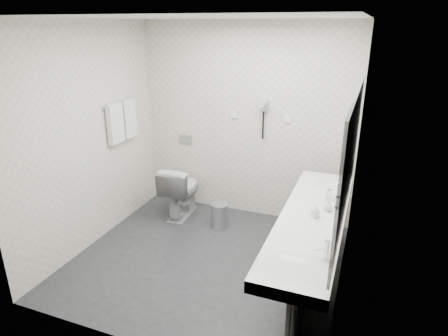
% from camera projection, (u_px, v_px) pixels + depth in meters
% --- Properties ---
extents(floor, '(2.80, 2.80, 0.00)m').
position_uv_depth(floor, '(206.00, 260.00, 4.30)').
color(floor, '#242528').
rests_on(floor, ground).
extents(ceiling, '(2.80, 2.80, 0.00)m').
position_uv_depth(ceiling, '(202.00, 17.00, 3.42)').
color(ceiling, silver).
rests_on(ceiling, wall_back).
extents(wall_back, '(2.80, 0.00, 2.80)m').
position_uv_depth(wall_back, '(245.00, 123.00, 5.00)').
color(wall_back, beige).
rests_on(wall_back, floor).
extents(wall_front, '(2.80, 0.00, 2.80)m').
position_uv_depth(wall_front, '(130.00, 206.00, 2.72)').
color(wall_front, beige).
rests_on(wall_front, floor).
extents(wall_left, '(0.00, 2.60, 2.60)m').
position_uv_depth(wall_left, '(89.00, 138.00, 4.33)').
color(wall_left, beige).
rests_on(wall_left, floor).
extents(wall_right, '(0.00, 2.60, 2.60)m').
position_uv_depth(wall_right, '(352.00, 170.00, 3.39)').
color(wall_right, beige).
rests_on(wall_right, floor).
extents(vanity_counter, '(0.55, 2.20, 0.10)m').
position_uv_depth(vanity_counter, '(312.00, 221.00, 3.46)').
color(vanity_counter, silver).
rests_on(vanity_counter, floor).
extents(vanity_panel, '(0.03, 2.15, 0.75)m').
position_uv_depth(vanity_panel, '(311.00, 262.00, 3.60)').
color(vanity_panel, gray).
rests_on(vanity_panel, floor).
extents(vanity_post_far, '(0.06, 0.06, 0.75)m').
position_uv_depth(vanity_post_far, '(328.00, 214.00, 4.50)').
color(vanity_post_far, silver).
rests_on(vanity_post_far, floor).
extents(mirror, '(0.02, 2.20, 1.05)m').
position_uv_depth(mirror, '(351.00, 155.00, 3.15)').
color(mirror, '#B2BCC6').
rests_on(mirror, wall_right).
extents(basin_near, '(0.40, 0.31, 0.05)m').
position_uv_depth(basin_near, '(298.00, 256.00, 2.88)').
color(basin_near, silver).
rests_on(basin_near, vanity_counter).
extents(basin_far, '(0.40, 0.31, 0.05)m').
position_uv_depth(basin_far, '(322.00, 190.00, 4.02)').
color(basin_far, silver).
rests_on(basin_far, vanity_counter).
extents(faucet_near, '(0.04, 0.04, 0.15)m').
position_uv_depth(faucet_near, '(326.00, 250.00, 2.79)').
color(faucet_near, silver).
rests_on(faucet_near, vanity_counter).
extents(faucet_far, '(0.04, 0.04, 0.15)m').
position_uv_depth(faucet_far, '(343.00, 184.00, 3.92)').
color(faucet_far, silver).
rests_on(faucet_far, vanity_counter).
extents(soap_bottle_a, '(0.08, 0.08, 0.12)m').
position_uv_depth(soap_bottle_a, '(316.00, 211.00, 3.40)').
color(soap_bottle_a, beige).
rests_on(soap_bottle_a, vanity_counter).
extents(soap_bottle_b, '(0.11, 0.11, 0.10)m').
position_uv_depth(soap_bottle_b, '(328.00, 205.00, 3.52)').
color(soap_bottle_b, beige).
rests_on(soap_bottle_b, vanity_counter).
extents(glass_left, '(0.08, 0.08, 0.11)m').
position_uv_depth(glass_left, '(338.00, 202.00, 3.58)').
color(glass_left, silver).
rests_on(glass_left, vanity_counter).
extents(glass_right, '(0.07, 0.07, 0.10)m').
position_uv_depth(glass_right, '(329.00, 194.00, 3.75)').
color(glass_right, silver).
rests_on(glass_right, vanity_counter).
extents(toilet, '(0.44, 0.73, 0.72)m').
position_uv_depth(toilet, '(181.00, 190.00, 5.20)').
color(toilet, silver).
rests_on(toilet, floor).
extents(flush_plate, '(0.18, 0.02, 0.12)m').
position_uv_depth(flush_plate, '(186.00, 139.00, 5.37)').
color(flush_plate, '#B2B5BA').
rests_on(flush_plate, wall_back).
extents(pedal_bin, '(0.23, 0.23, 0.31)m').
position_uv_depth(pedal_bin, '(220.00, 216.00, 4.94)').
color(pedal_bin, '#B2B5BA').
rests_on(pedal_bin, floor).
extents(bin_lid, '(0.22, 0.22, 0.02)m').
position_uv_depth(bin_lid, '(220.00, 204.00, 4.89)').
color(bin_lid, '#B2B5BA').
rests_on(bin_lid, pedal_bin).
extents(towel_rail, '(0.02, 0.62, 0.02)m').
position_uv_depth(towel_rail, '(120.00, 103.00, 4.69)').
color(towel_rail, silver).
rests_on(towel_rail, wall_left).
extents(towel_near, '(0.07, 0.24, 0.48)m').
position_uv_depth(towel_near, '(115.00, 123.00, 4.64)').
color(towel_near, silver).
rests_on(towel_near, towel_rail).
extents(towel_far, '(0.07, 0.24, 0.48)m').
position_uv_depth(towel_far, '(129.00, 118.00, 4.89)').
color(towel_far, silver).
rests_on(towel_far, towel_rail).
extents(dryer_cradle, '(0.10, 0.04, 0.14)m').
position_uv_depth(dryer_cradle, '(264.00, 105.00, 4.80)').
color(dryer_cradle, '#9C9DA2').
rests_on(dryer_cradle, wall_back).
extents(dryer_barrel, '(0.08, 0.14, 0.08)m').
position_uv_depth(dryer_barrel, '(263.00, 104.00, 4.73)').
color(dryer_barrel, '#9C9DA2').
rests_on(dryer_barrel, dryer_cradle).
extents(dryer_cord, '(0.02, 0.02, 0.35)m').
position_uv_depth(dryer_cord, '(263.00, 125.00, 4.87)').
color(dryer_cord, black).
rests_on(dryer_cord, dryer_cradle).
extents(switch_plate_a, '(0.09, 0.02, 0.09)m').
position_uv_depth(switch_plate_a, '(234.00, 114.00, 5.00)').
color(switch_plate_a, silver).
rests_on(switch_plate_a, wall_back).
extents(switch_plate_b, '(0.09, 0.02, 0.09)m').
position_uv_depth(switch_plate_b, '(288.00, 119.00, 4.77)').
color(switch_plate_b, silver).
rests_on(switch_plate_b, wall_back).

